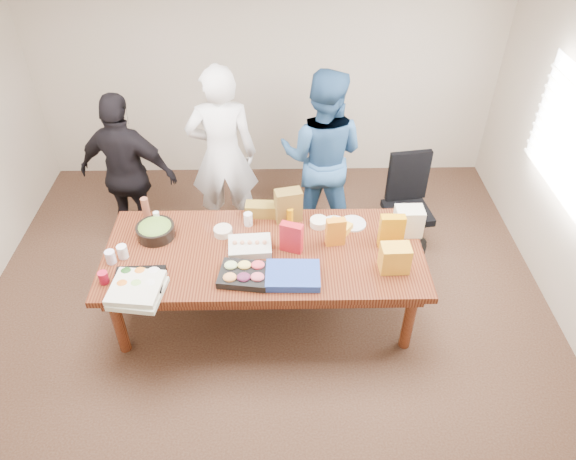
{
  "coord_description": "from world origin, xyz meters",
  "views": [
    {
      "loc": [
        0.15,
        -3.54,
        3.86
      ],
      "look_at": [
        0.21,
        0.1,
        0.9
      ],
      "focal_mm": 33.53,
      "sensor_mm": 36.0,
      "label": 1
    }
  ],
  "objects_px": {
    "person_right": "(322,156)",
    "person_center": "(223,156)",
    "conference_table": "(265,281)",
    "sheet_cake": "(250,246)",
    "salad_bowl": "(156,231)",
    "office_chair": "(408,209)"
  },
  "relations": [
    {
      "from": "person_right",
      "to": "person_center",
      "type": "bearing_deg",
      "value": 16.75
    },
    {
      "from": "conference_table",
      "to": "sheet_cake",
      "type": "relative_size",
      "value": 7.53
    },
    {
      "from": "conference_table",
      "to": "person_right",
      "type": "relative_size",
      "value": 1.49
    },
    {
      "from": "person_right",
      "to": "salad_bowl",
      "type": "xyz_separation_m",
      "value": [
        -1.57,
        -1.04,
        -0.14
      ]
    },
    {
      "from": "office_chair",
      "to": "person_center",
      "type": "height_order",
      "value": "person_center"
    },
    {
      "from": "person_right",
      "to": "salad_bowl",
      "type": "distance_m",
      "value": 1.88
    },
    {
      "from": "office_chair",
      "to": "salad_bowl",
      "type": "xyz_separation_m",
      "value": [
        -2.46,
        -0.68,
        0.29
      ]
    },
    {
      "from": "office_chair",
      "to": "person_right",
      "type": "height_order",
      "value": "person_right"
    },
    {
      "from": "person_center",
      "to": "sheet_cake",
      "type": "distance_m",
      "value": 1.26
    },
    {
      "from": "salad_bowl",
      "to": "sheet_cake",
      "type": "bearing_deg",
      "value": -13.04
    },
    {
      "from": "person_center",
      "to": "person_right",
      "type": "bearing_deg",
      "value": 177.23
    },
    {
      "from": "conference_table",
      "to": "sheet_cake",
      "type": "bearing_deg",
      "value": 167.73
    },
    {
      "from": "person_right",
      "to": "sheet_cake",
      "type": "distance_m",
      "value": 1.44
    },
    {
      "from": "conference_table",
      "to": "person_center",
      "type": "relative_size",
      "value": 1.43
    },
    {
      "from": "conference_table",
      "to": "salad_bowl",
      "type": "distance_m",
      "value": 1.09
    },
    {
      "from": "person_center",
      "to": "person_right",
      "type": "relative_size",
      "value": 1.04
    },
    {
      "from": "conference_table",
      "to": "salad_bowl",
      "type": "relative_size",
      "value": 8.12
    },
    {
      "from": "conference_table",
      "to": "person_right",
      "type": "bearing_deg",
      "value": 65.02
    },
    {
      "from": "conference_table",
      "to": "person_right",
      "type": "distance_m",
      "value": 1.5
    },
    {
      "from": "sheet_cake",
      "to": "salad_bowl",
      "type": "relative_size",
      "value": 1.08
    },
    {
      "from": "office_chair",
      "to": "salad_bowl",
      "type": "relative_size",
      "value": 2.98
    },
    {
      "from": "conference_table",
      "to": "sheet_cake",
      "type": "height_order",
      "value": "sheet_cake"
    }
  ]
}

